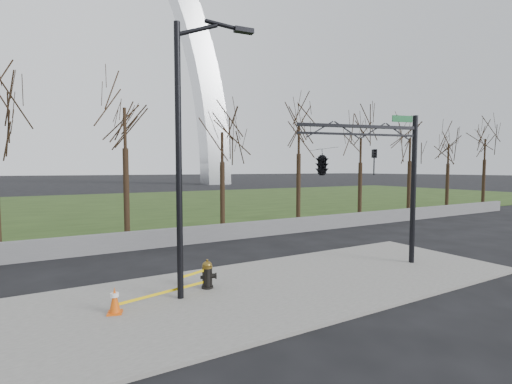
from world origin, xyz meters
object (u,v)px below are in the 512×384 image
fire_hydrant (208,275)px  traffic_signal_mast (341,162)px  traffic_cone (115,300)px  street_light (186,141)px

fire_hydrant → traffic_signal_mast: (5.25, -0.34, 3.62)m
traffic_cone → street_light: size_ratio=0.09×
street_light → traffic_signal_mast: bearing=8.3°
street_light → traffic_signal_mast: size_ratio=1.37×
street_light → traffic_signal_mast: street_light is taller
fire_hydrant → traffic_signal_mast: bearing=18.4°
traffic_cone → street_light: 4.73m
traffic_cone → traffic_signal_mast: 8.93m
fire_hydrant → traffic_signal_mast: traffic_signal_mast is taller
fire_hydrant → street_light: bearing=-128.1°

